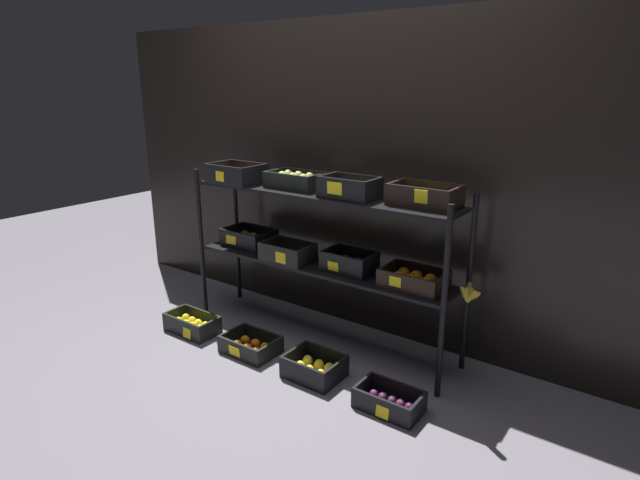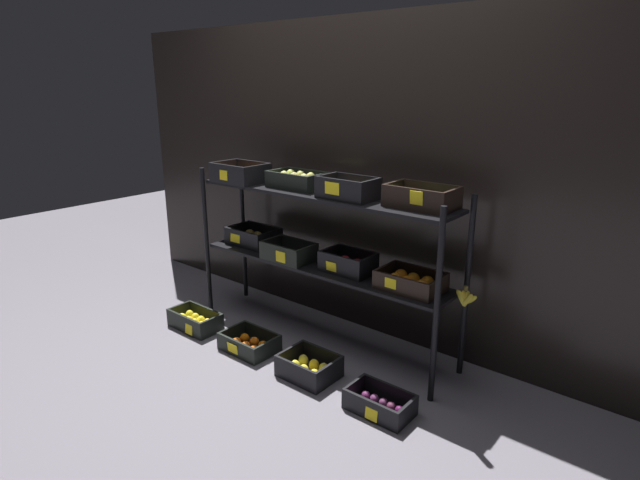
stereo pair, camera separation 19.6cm
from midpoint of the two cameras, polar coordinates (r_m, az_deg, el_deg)
name	(u,v)px [view 1 (the left image)]	position (r m, az deg, el deg)	size (l,w,h in m)	color
ground_plane	(320,337)	(3.50, -1.63, -10.65)	(10.00, 10.00, 0.00)	slate
storefront_wall	(353,179)	(3.46, 2.04, 6.76)	(4.21, 0.12, 2.02)	black
display_rack	(322,227)	(3.21, -1.58, 1.38)	(1.94, 0.39, 1.10)	black
crate_ground_lemon	(192,325)	(3.67, -15.37, -9.00)	(0.37, 0.21, 0.12)	black
crate_ground_tangerine	(251,346)	(3.34, -9.33, -11.45)	(0.34, 0.25, 0.11)	black
crate_ground_center_lemon	(314,368)	(3.06, -2.52, -13.95)	(0.31, 0.25, 0.13)	black
crate_ground_plum	(389,402)	(2.81, 5.51, -17.34)	(0.34, 0.21, 0.11)	black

